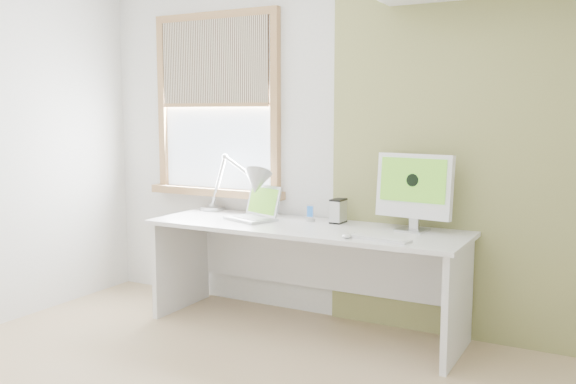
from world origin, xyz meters
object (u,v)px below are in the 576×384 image
Objects in this scene: desk at (308,252)px; desk_lamp at (248,185)px; imac at (414,188)px; laptop at (256,211)px; external_drive at (338,211)px.

desk_lamp is at bearing 173.22° from desk.
desk_lamp is 1.23m from imac.
imac is (0.70, 0.12, 0.47)m from desk.
desk_lamp reaches higher than desk.
imac is at bearing 5.92° from laptop.
desk_lamp is 4.50× the size of external_drive.
laptop is at bearing 179.54° from desk.
desk_lamp is at bearing -173.02° from external_drive.
laptop is (0.11, -0.06, -0.18)m from desk_lamp.
imac is at bearing 2.66° from desk_lamp.
laptop reaches higher than desk.
external_drive is 0.33× the size of imac.
laptop is (-0.42, 0.00, 0.25)m from desk.
desk is at bearing -137.39° from external_drive.
desk is 0.49m from laptop.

